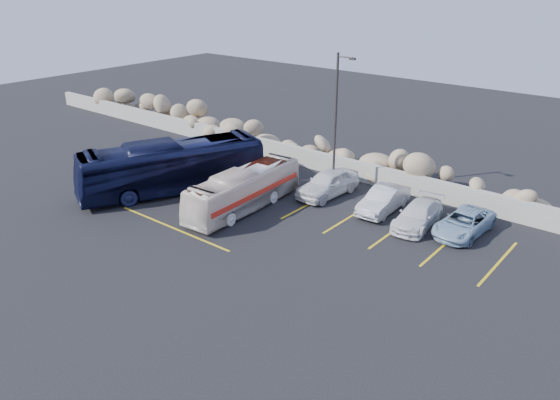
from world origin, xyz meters
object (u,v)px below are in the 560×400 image
Objects in this scene: vintage_bus at (244,190)px; tour_coach at (172,167)px; lamppost at (336,120)px; car_d at (464,223)px; car_a at (328,183)px; car_b at (383,200)px; car_c at (418,215)px.

tour_coach is (-5.00, -0.71, 0.40)m from vintage_bus.
lamppost is 1.95× the size of car_d.
lamppost reaches higher than car_a.
lamppost is 5.24m from car_b.
car_b is 0.98× the size of car_c.
car_a is 1.07× the size of car_c.
vintage_bus is at bearing 32.17° from tour_coach.
vintage_bus is 5.10m from car_a.
vintage_bus is at bearing -153.57° from car_d.
vintage_bus is 11.47m from car_d.
car_b is at bearing -11.10° from lamppost.
car_b is at bearing 33.39° from vintage_bus.
car_b reaches higher than car_c.
car_d is (8.14, -0.64, -3.73)m from lamppost.
tour_coach is (-7.38, -5.91, -2.79)m from lamppost.
car_c is (2.27, -0.52, -0.07)m from car_b.
tour_coach is 14.17m from car_c.
lamppost reaches higher than car_b.
tour_coach is at bearing -156.96° from car_b.
car_d is (15.52, 5.27, -0.94)m from tour_coach.
car_d is at bearing -0.94° from car_b.
car_b is (6.07, 4.47, -0.45)m from vintage_bus.
car_b is (11.08, 5.19, -0.85)m from tour_coach.
tour_coach reaches higher than car_a.
car_a reaches higher than car_b.
tour_coach is at bearing -141.32° from lamppost.
tour_coach reaches higher than vintage_bus.
car_a is at bearing -176.31° from car_d.
car_b is (3.70, -0.72, -3.64)m from lamppost.
vintage_bus is 1.96× the size of car_c.
car_c is at bearing -14.92° from car_b.
vintage_bus is 1.94× the size of car_d.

